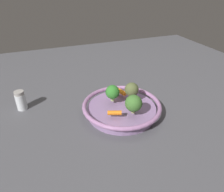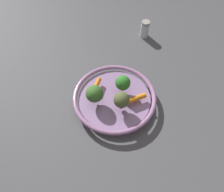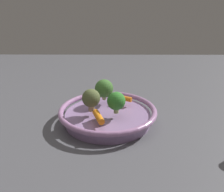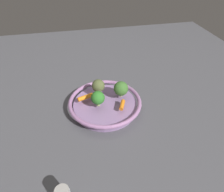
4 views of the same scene
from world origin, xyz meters
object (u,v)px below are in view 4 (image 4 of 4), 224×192
Objects in this scene: serving_bowl at (105,104)px; broccoli_floret_large at (98,86)px; baby_carrot_near_rim at (122,105)px; broccoli_floret_small at (121,89)px; baby_carrot_right at (85,97)px; broccoli_floret_edge at (98,98)px.

serving_bowl is 0.08m from broccoli_floret_large.
serving_bowl is 0.08m from baby_carrot_near_rim.
baby_carrot_near_rim is 0.72× the size of broccoli_floret_large.
baby_carrot_right is at bearing 85.87° from broccoli_floret_small.
baby_carrot_right is at bearing 42.65° from broccoli_floret_edge.
broccoli_floret_small is 0.11m from broccoli_floret_edge.
serving_bowl is 4.40× the size of broccoli_floret_small.
serving_bowl is at bearing 48.32° from baby_carrot_near_rim.
baby_carrot_right is (0.08, 0.13, 0.00)m from baby_carrot_near_rim.
broccoli_floret_large and broccoli_floret_small have the same top height.
baby_carrot_near_rim is at bearing 171.06° from broccoli_floret_small.
baby_carrot_near_rim is (-0.05, -0.06, 0.03)m from serving_bowl.
baby_carrot_near_rim is 0.75× the size of baby_carrot_right.
baby_carrot_right is 0.95× the size of broccoli_floret_small.
broccoli_floret_large is at bearing 20.80° from serving_bowl.
broccoli_floret_large reaches higher than baby_carrot_near_rim.
broccoli_floret_edge is (-0.05, -0.04, 0.03)m from baby_carrot_right.
broccoli_floret_small is (0.01, -0.07, 0.06)m from serving_bowl.
baby_carrot_right is at bearing 112.44° from broccoli_floret_large.
serving_bowl is at bearing -107.20° from baby_carrot_right.
broccoli_floret_edge reaches higher than baby_carrot_near_rim.
serving_bowl is 4.64× the size of baby_carrot_right.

